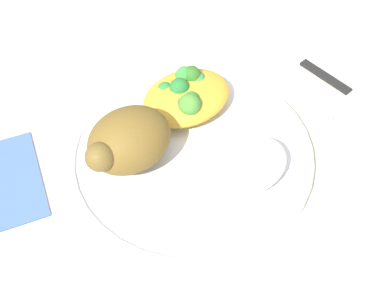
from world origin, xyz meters
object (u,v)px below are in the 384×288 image
object	(u,v)px
roasted_chicken	(128,141)
plate	(192,153)
mac_cheese_with_broccoli	(186,95)
napkin	(2,182)
fork	(318,107)
rice_pile	(247,166)
knife	(349,91)

from	to	relation	value
roasted_chicken	plate	bearing A→B (deg)	156.52
roasted_chicken	mac_cheese_with_broccoli	distance (m)	0.11
roasted_chicken	napkin	xyz separation A→B (m)	(0.13, -0.07, -0.05)
fork	napkin	xyz separation A→B (m)	(0.38, -0.12, -0.00)
roasted_chicken	mac_cheese_with_broccoli	bearing A→B (deg)	-162.04
rice_pile	plate	bearing A→B (deg)	-65.99
rice_pile	fork	xyz separation A→B (m)	(-0.15, -0.03, -0.03)
fork	napkin	distance (m)	0.40
fork	napkin	world-z (taller)	fork
plate	knife	xyz separation A→B (m)	(-0.23, 0.03, -0.00)
roasted_chicken	fork	world-z (taller)	roasted_chicken
plate	rice_pile	xyz separation A→B (m)	(-0.03, 0.06, 0.02)
plate	roasted_chicken	distance (m)	0.08
plate	napkin	size ratio (longest dim) A/B	2.27
mac_cheese_with_broccoli	napkin	world-z (taller)	mac_cheese_with_broccoli
mac_cheese_with_broccoli	fork	world-z (taller)	mac_cheese_with_broccoli
rice_pile	mac_cheese_with_broccoli	size ratio (longest dim) A/B	0.87
rice_pile	roasted_chicken	bearing A→B (deg)	-44.43
rice_pile	napkin	distance (m)	0.28
roasted_chicken	mac_cheese_with_broccoli	world-z (taller)	roasted_chicken
plate	roasted_chicken	world-z (taller)	roasted_chicken
fork	roasted_chicken	bearing A→B (deg)	-13.36
rice_pile	napkin	size ratio (longest dim) A/B	0.79
mac_cheese_with_broccoli	knife	xyz separation A→B (m)	(-0.20, 0.09, -0.03)
rice_pile	knife	size ratio (longest dim) A/B	0.52
rice_pile	napkin	xyz separation A→B (m)	(0.23, -0.16, -0.03)
roasted_chicken	rice_pile	size ratio (longest dim) A/B	1.05
roasted_chicken	mac_cheese_with_broccoli	size ratio (longest dim) A/B	0.92
roasted_chicken	fork	bearing A→B (deg)	166.64
roasted_chicken	fork	size ratio (longest dim) A/B	0.74
plate	fork	size ratio (longest dim) A/B	2.01
knife	napkin	distance (m)	0.45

